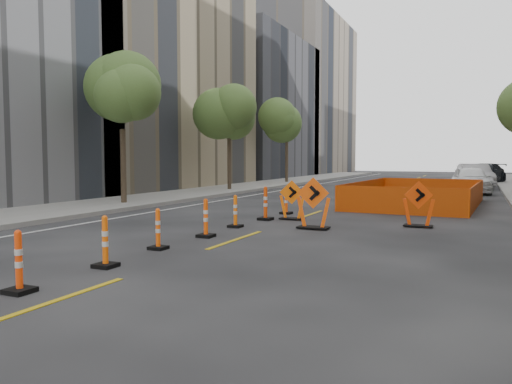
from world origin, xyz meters
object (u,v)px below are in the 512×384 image
at_px(channelizer_2, 19,262).
at_px(parked_car_far, 484,174).
at_px(channelizer_7, 265,203).
at_px(channelizer_4, 158,229).
at_px(parked_car_mid, 474,176).
at_px(channelizer_5, 206,218).
at_px(chevron_sign_center, 313,203).
at_px(chevron_sign_left, 292,200).
at_px(channelizer_6, 235,211).
at_px(chevron_sign_right, 419,204).
at_px(parked_car_near, 470,180).
at_px(channelizer_3, 105,241).
at_px(channelizer_8, 286,200).

bearing_deg(channelizer_2, parked_car_far, 79.71).
distance_m(channelizer_2, channelizer_7, 9.83).
height_order(channelizer_4, parked_car_mid, parked_car_mid).
height_order(channelizer_5, chevron_sign_center, chevron_sign_center).
distance_m(channelizer_4, chevron_sign_left, 6.44).
bearing_deg(channelizer_7, channelizer_2, -89.81).
relative_size(channelizer_5, chevron_sign_center, 0.67).
xyz_separation_m(channelizer_6, parked_car_far, (7.00, 29.71, 0.32)).
xyz_separation_m(chevron_sign_right, parked_car_near, (1.19, 16.03, 0.10)).
bearing_deg(parked_car_far, channelizer_3, -84.69).
xyz_separation_m(channelizer_6, chevron_sign_left, (0.91, 2.44, 0.18)).
bearing_deg(parked_car_mid, parked_car_near, -102.91).
xyz_separation_m(channelizer_5, channelizer_7, (0.04, 3.93, 0.05)).
relative_size(channelizer_2, chevron_sign_center, 0.65).
xyz_separation_m(channelizer_6, channelizer_8, (0.15, 3.93, 0.02)).
bearing_deg(channelizer_6, parked_car_near, 71.31).
bearing_deg(channelizer_3, channelizer_7, 90.15).
distance_m(channelizer_8, parked_car_far, 26.68).
bearing_deg(channelizer_8, chevron_sign_right, -18.58).
xyz_separation_m(channelizer_2, channelizer_3, (-0.01, 1.97, 0.01)).
relative_size(channelizer_7, parked_car_near, 0.24).
xyz_separation_m(channelizer_3, chevron_sign_right, (4.84, 8.20, 0.19)).
distance_m(channelizer_2, channelizer_3, 1.97).
xyz_separation_m(channelizer_7, channelizer_8, (-0.00, 1.97, -0.05)).
bearing_deg(channelizer_5, channelizer_3, -89.19).
bearing_deg(parked_car_near, chevron_sign_left, -115.79).
bearing_deg(channelizer_7, chevron_sign_right, 3.91).
relative_size(channelizer_2, chevron_sign_right, 0.71).
relative_size(channelizer_4, chevron_sign_right, 0.68).
xyz_separation_m(channelizer_2, channelizer_4, (-0.19, 3.93, -0.02)).
distance_m(channelizer_3, parked_car_far, 36.26).
xyz_separation_m(channelizer_2, chevron_sign_center, (2.06, 8.49, 0.27)).
bearing_deg(parked_car_near, chevron_sign_right, -101.64).
relative_size(channelizer_8, chevron_sign_left, 0.77).
relative_size(channelizer_7, chevron_sign_left, 0.85).
xyz_separation_m(chevron_sign_center, parked_car_mid, (4.12, 23.17, 0.07)).
bearing_deg(parked_car_far, chevron_sign_left, -86.41).
distance_m(chevron_sign_right, parked_car_mid, 21.54).
relative_size(channelizer_4, parked_car_near, 0.20).
height_order(channelizer_4, chevron_sign_left, chevron_sign_left).
distance_m(channelizer_2, chevron_sign_center, 8.74).
height_order(channelizer_4, chevron_sign_right, chevron_sign_right).
distance_m(channelizer_5, parked_car_near, 21.19).
bearing_deg(channelizer_6, channelizer_3, -88.38).
bearing_deg(parked_car_mid, chevron_sign_left, -115.53).
xyz_separation_m(channelizer_7, chevron_sign_center, (2.09, -1.34, 0.20)).
relative_size(channelizer_2, channelizer_4, 1.05).
bearing_deg(parked_car_far, channelizer_5, -86.10).
bearing_deg(channelizer_3, parked_car_far, 79.13).
distance_m(channelizer_3, channelizer_8, 9.83).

